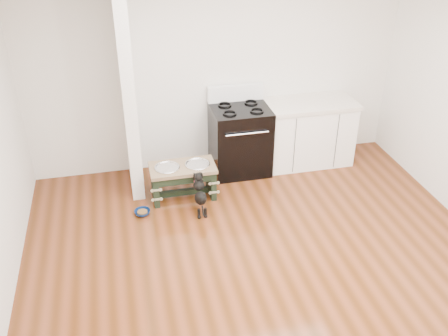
% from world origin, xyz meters
% --- Properties ---
extents(ground, '(5.00, 5.00, 0.00)m').
position_xyz_m(ground, '(0.00, 0.00, 0.00)').
color(ground, '#4B250D').
rests_on(ground, ground).
extents(room_shell, '(5.00, 5.00, 5.00)m').
position_xyz_m(room_shell, '(0.00, 0.00, 1.62)').
color(room_shell, silver).
rests_on(room_shell, ground).
extents(partition_wall, '(0.15, 0.80, 2.70)m').
position_xyz_m(partition_wall, '(-1.18, 2.10, 1.35)').
color(partition_wall, silver).
rests_on(partition_wall, ground).
extents(oven_range, '(0.76, 0.69, 1.14)m').
position_xyz_m(oven_range, '(0.25, 2.16, 0.48)').
color(oven_range, black).
rests_on(oven_range, ground).
extents(cabinet_run, '(1.24, 0.64, 0.91)m').
position_xyz_m(cabinet_run, '(1.23, 2.18, 0.45)').
color(cabinet_run, white).
rests_on(cabinet_run, ground).
extents(dog_feeder, '(0.81, 0.43, 0.46)m').
position_xyz_m(dog_feeder, '(-0.62, 1.64, 0.32)').
color(dog_feeder, black).
rests_on(dog_feeder, ground).
extents(puppy, '(0.14, 0.42, 0.49)m').
position_xyz_m(puppy, '(-0.47, 1.27, 0.27)').
color(puppy, black).
rests_on(puppy, ground).
extents(floor_bowl, '(0.24, 0.24, 0.06)m').
position_xyz_m(floor_bowl, '(-1.17, 1.37, 0.03)').
color(floor_bowl, '#0B2251').
rests_on(floor_bowl, ground).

